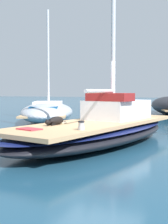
{
  "coord_description": "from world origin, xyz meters",
  "views": [
    {
      "loc": [
        3.23,
        -8.47,
        1.58
      ],
      "look_at": [
        0.0,
        -1.0,
        1.01
      ],
      "focal_mm": 49.61,
      "sensor_mm": 36.0,
      "label": 1
    }
  ],
  "objects_px": {
    "deck_winch": "(81,126)",
    "deck_towel": "(29,129)",
    "moored_boat_port_side": "(47,111)",
    "coiled_rope": "(61,123)",
    "dog_black": "(55,121)",
    "sailboat_main": "(97,133)"
  },
  "relations": [
    {
      "from": "dog_black",
      "to": "moored_boat_port_side",
      "type": "bearing_deg",
      "value": 121.78
    },
    {
      "from": "coiled_rope",
      "to": "sailboat_main",
      "type": "bearing_deg",
      "value": 48.72
    },
    {
      "from": "sailboat_main",
      "to": "dog_black",
      "type": "bearing_deg",
      "value": -121.56
    },
    {
      "from": "coiled_rope",
      "to": "deck_towel",
      "type": "height_order",
      "value": "coiled_rope"
    },
    {
      "from": "coiled_rope",
      "to": "deck_towel",
      "type": "relative_size",
      "value": 0.58
    },
    {
      "from": "dog_black",
      "to": "coiled_rope",
      "type": "xyz_separation_m",
      "value": [
        -0.01,
        0.36,
        -0.08
      ]
    },
    {
      "from": "moored_boat_port_side",
      "to": "coiled_rope",
      "type": "bearing_deg",
      "value": -56.77
    },
    {
      "from": "sailboat_main",
      "to": "moored_boat_port_side",
      "type": "relative_size",
      "value": 1.11
    },
    {
      "from": "deck_towel",
      "to": "dog_black",
      "type": "bearing_deg",
      "value": 87.04
    },
    {
      "from": "deck_winch",
      "to": "deck_towel",
      "type": "height_order",
      "value": "deck_winch"
    },
    {
      "from": "sailboat_main",
      "to": "deck_towel",
      "type": "relative_size",
      "value": 13.56
    },
    {
      "from": "coiled_rope",
      "to": "moored_boat_port_side",
      "type": "xyz_separation_m",
      "value": [
        -3.9,
        5.96,
        -0.16
      ]
    },
    {
      "from": "moored_boat_port_side",
      "to": "sailboat_main",
      "type": "bearing_deg",
      "value": -47.6
    },
    {
      "from": "sailboat_main",
      "to": "dog_black",
      "type": "distance_m",
      "value": 1.49
    },
    {
      "from": "coiled_rope",
      "to": "moored_boat_port_side",
      "type": "bearing_deg",
      "value": 123.23
    },
    {
      "from": "sailboat_main",
      "to": "deck_winch",
      "type": "bearing_deg",
      "value": -80.21
    },
    {
      "from": "sailboat_main",
      "to": "moored_boat_port_side",
      "type": "bearing_deg",
      "value": 132.4
    },
    {
      "from": "dog_black",
      "to": "coiled_rope",
      "type": "bearing_deg",
      "value": 91.31
    },
    {
      "from": "sailboat_main",
      "to": "moored_boat_port_side",
      "type": "height_order",
      "value": "moored_boat_port_side"
    },
    {
      "from": "deck_winch",
      "to": "deck_towel",
      "type": "bearing_deg",
      "value": -158.84
    },
    {
      "from": "dog_black",
      "to": "coiled_rope",
      "type": "distance_m",
      "value": 0.37
    },
    {
      "from": "coiled_rope",
      "to": "moored_boat_port_side",
      "type": "height_order",
      "value": "moored_boat_port_side"
    }
  ]
}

